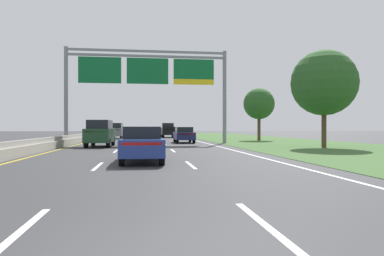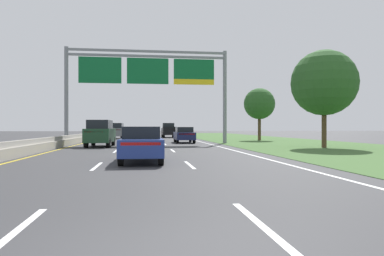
# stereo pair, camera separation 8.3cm
# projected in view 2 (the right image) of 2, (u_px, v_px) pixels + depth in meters

# --- Properties ---
(ground_plane) EXTENTS (220.00, 220.00, 0.00)m
(ground_plane) POSITION_uv_depth(u_px,v_px,m) (145.00, 142.00, 38.66)
(ground_plane) COLOR #333335
(lane_striping) EXTENTS (11.96, 106.00, 0.01)m
(lane_striping) POSITION_uv_depth(u_px,v_px,m) (145.00, 142.00, 38.21)
(lane_striping) COLOR white
(lane_striping) RESTS_ON ground
(grass_verge_right) EXTENTS (14.00, 110.00, 0.02)m
(grass_verge_right) POSITION_uv_depth(u_px,v_px,m) (269.00, 141.00, 40.48)
(grass_verge_right) COLOR #3D602D
(grass_verge_right) RESTS_ON ground
(median_barrier_concrete) EXTENTS (0.60, 110.00, 0.85)m
(median_barrier_concrete) POSITION_uv_depth(u_px,v_px,m) (82.00, 139.00, 37.80)
(median_barrier_concrete) COLOR #A8A399
(median_barrier_concrete) RESTS_ON ground
(overhead_sign_gantry) EXTENTS (15.06, 0.42, 8.87)m
(overhead_sign_gantry) POSITION_uv_depth(u_px,v_px,m) (148.00, 76.00, 33.30)
(overhead_sign_gantry) COLOR gray
(overhead_sign_gantry) RESTS_ON ground
(pickup_truck_black) EXTENTS (2.04, 5.41, 2.20)m
(pickup_truck_black) POSITION_uv_depth(u_px,v_px,m) (169.00, 130.00, 54.50)
(pickup_truck_black) COLOR black
(pickup_truck_black) RESTS_ON ground
(car_darkgreen_left_lane_suv) EXTENTS (2.04, 4.75, 2.11)m
(car_darkgreen_left_lane_suv) POSITION_uv_depth(u_px,v_px,m) (100.00, 133.00, 28.45)
(car_darkgreen_left_lane_suv) COLOR #193D23
(car_darkgreen_left_lane_suv) RESTS_ON ground
(car_blue_centre_lane_sedan) EXTENTS (1.82, 4.40, 1.57)m
(car_blue_centre_lane_sedan) POSITION_uv_depth(u_px,v_px,m) (141.00, 144.00, 15.84)
(car_blue_centre_lane_sedan) COLOR navy
(car_blue_centre_lane_sedan) RESTS_ON ground
(car_silver_centre_lane_sedan) EXTENTS (1.86, 4.42, 1.57)m
(car_silver_centre_lane_sedan) POSITION_uv_depth(u_px,v_px,m) (145.00, 135.00, 33.56)
(car_silver_centre_lane_sedan) COLOR #B2B5BA
(car_silver_centre_lane_sedan) RESTS_ON ground
(car_grey_left_lane_suv) EXTENTS (2.03, 4.75, 2.11)m
(car_grey_left_lane_suv) POSITION_uv_depth(u_px,v_px,m) (117.00, 131.00, 48.46)
(car_grey_left_lane_suv) COLOR slate
(car_grey_left_lane_suv) RESTS_ON ground
(car_navy_right_lane_sedan) EXTENTS (1.83, 4.40, 1.57)m
(car_navy_right_lane_sedan) POSITION_uv_depth(u_px,v_px,m) (184.00, 135.00, 35.60)
(car_navy_right_lane_sedan) COLOR #161E47
(car_navy_right_lane_sedan) RESTS_ON ground
(roadside_tree_near) EXTENTS (4.91, 4.91, 7.35)m
(roadside_tree_near) POSITION_uv_depth(u_px,v_px,m) (324.00, 83.00, 26.80)
(roadside_tree_near) COLOR #4C3823
(roadside_tree_near) RESTS_ON ground
(roadside_tree_mid) EXTENTS (3.64, 3.64, 6.13)m
(roadside_tree_mid) POSITION_uv_depth(u_px,v_px,m) (259.00, 104.00, 41.88)
(roadside_tree_mid) COLOR #4C3823
(roadside_tree_mid) RESTS_ON ground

